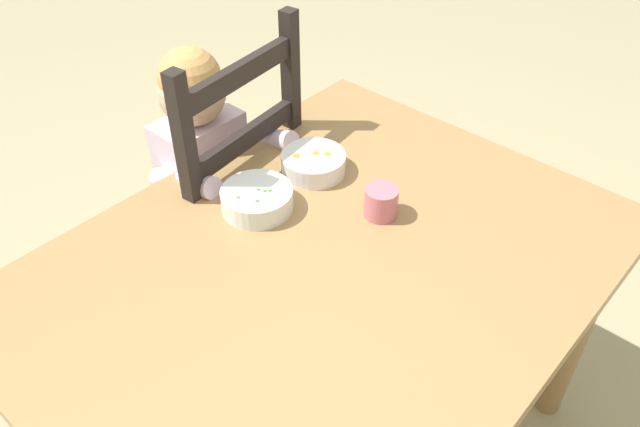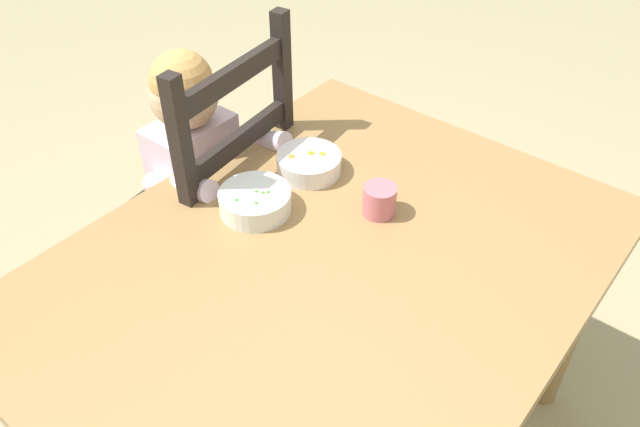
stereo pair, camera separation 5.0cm
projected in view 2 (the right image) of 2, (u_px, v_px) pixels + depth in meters
The scene contains 7 objects.
dining_table at pixel (327, 293), 1.37m from camera, with size 1.24×0.95×0.73m.
dining_chair at pixel (210, 215), 1.78m from camera, with size 0.47×0.47×1.05m.
child_figure at pixel (202, 171), 1.67m from camera, with size 0.32×0.31×0.98m.
bowl_of_peas at pixel (255, 201), 1.41m from camera, with size 0.16×0.16×0.05m.
bowl_of_carrots at pixel (309, 163), 1.52m from camera, with size 0.16×0.16×0.05m.
spoon at pixel (287, 174), 1.52m from camera, with size 0.12×0.10×0.01m.
drinking_cup at pixel (379, 200), 1.40m from camera, with size 0.07×0.07×0.07m, color #CC6D79.
Camera 2 is at (-0.74, -0.58, 1.64)m, focal length 35.56 mm.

